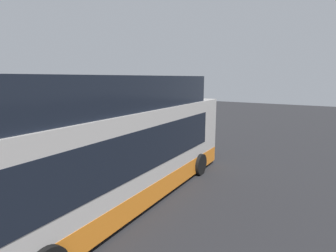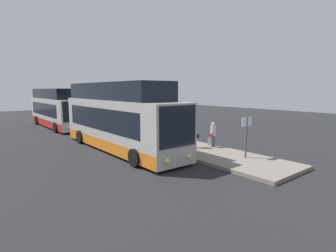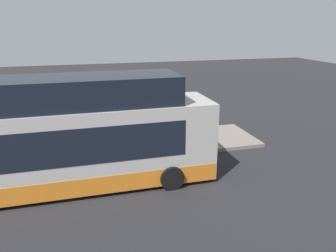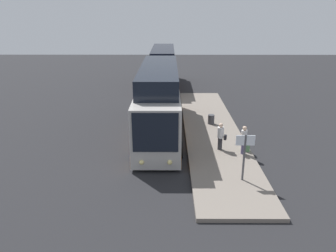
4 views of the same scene
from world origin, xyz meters
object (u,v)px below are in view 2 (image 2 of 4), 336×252
bus_lead (118,120)px  sign_post (246,131)px  suitcase (211,141)px  bus_second (56,110)px  passenger_waiting (194,135)px  passenger_boarding (213,134)px  trash_bin (153,134)px

bus_lead → sign_post: bus_lead is taller
suitcase → bus_second: bearing=-163.6°
bus_second → suitcase: (17.12, 5.03, -1.30)m
bus_second → passenger_waiting: bus_second is taller
bus_lead → bus_second: bus_lead is taller
sign_post → suitcase: bearing=164.3°
bus_second → passenger_boarding: bearing=15.1°
suitcase → sign_post: 3.68m
bus_second → sign_post: size_ratio=4.97×
suitcase → trash_bin: 4.87m
suitcase → passenger_waiting: bearing=-97.4°
bus_lead → passenger_boarding: bus_lead is taller
bus_second → sign_post: 20.87m
passenger_waiting → trash_bin: bearing=-163.2°
passenger_waiting → passenger_boarding: bearing=80.0°
passenger_boarding → sign_post: (2.95, -0.63, 0.61)m
bus_second → trash_bin: bearing=16.0°
bus_lead → suitcase: 6.33m
passenger_boarding → sign_post: 3.08m
passenger_waiting → sign_post: size_ratio=0.69×
passenger_waiting → trash_bin: size_ratio=2.41×
suitcase → bus_lead: bearing=-125.3°
bus_second → passenger_waiting: size_ratio=7.20×
bus_second → sign_post: bearing=11.3°
bus_second → passenger_boarding: (17.52, 4.71, -0.70)m
bus_lead → suitcase: (3.56, 5.03, -1.46)m
passenger_boarding → passenger_waiting: size_ratio=1.03×
bus_lead → sign_post: (6.91, 4.09, -0.25)m
bus_lead → bus_second: (-13.56, 0.00, -0.16)m
passenger_waiting → trash_bin: 4.49m
bus_lead → sign_post: size_ratio=5.19×
suitcase → sign_post: sign_post is taller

